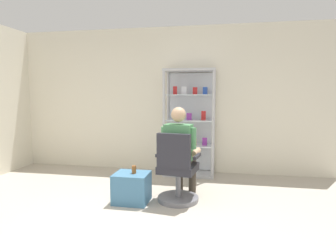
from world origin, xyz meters
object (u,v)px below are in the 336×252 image
Objects in this scene: display_cabinet_main at (190,122)px; seated_shopkeeper at (181,148)px; storage_crate at (132,188)px; tea_glass at (134,170)px; office_chair at (177,174)px.

display_cabinet_main is 1.47× the size of seated_shopkeeper.
tea_glass is (0.03, -0.00, 0.25)m from storage_crate.
office_chair is 0.74× the size of seated_shopkeeper.
office_chair is at bearing -98.16° from seated_shopkeeper.
storage_crate is 4.40× the size of tea_glass.
storage_crate is (-0.62, -1.53, -0.76)m from display_cabinet_main.
display_cabinet_main is 1.29m from seated_shopkeeper.
tea_glass is at bearing -169.28° from office_chair.
display_cabinet_main is 1.53m from office_chair.
office_chair is 9.19× the size of tea_glass.
storage_crate is at bearing -156.95° from seated_shopkeeper.
storage_crate is (-0.63, -0.27, -0.51)m from seated_shopkeeper.
tea_glass is at bearing -155.57° from seated_shopkeeper.
seated_shopkeeper is 0.70m from tea_glass.
storage_crate is 0.25m from tea_glass.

